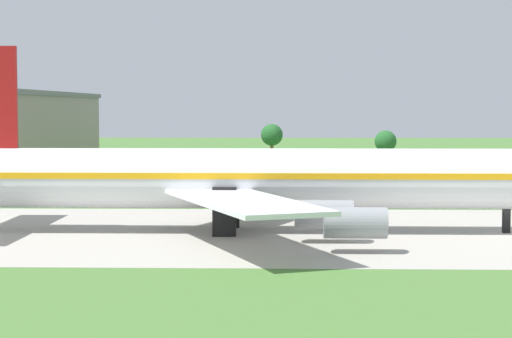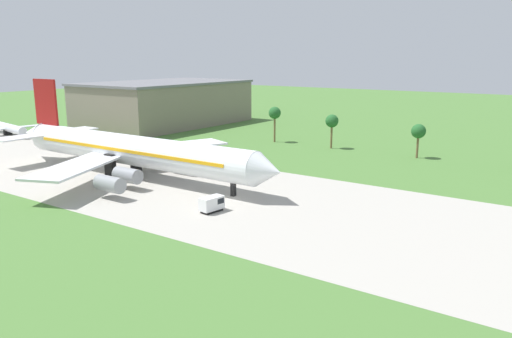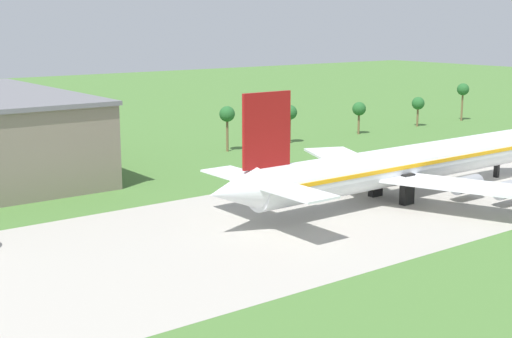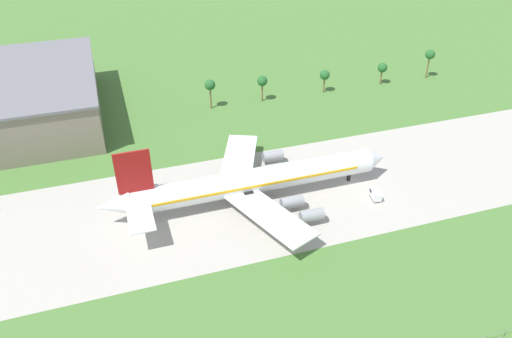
{
  "view_description": "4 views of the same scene",
  "coord_description": "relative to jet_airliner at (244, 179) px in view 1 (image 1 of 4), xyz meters",
  "views": [
    {
      "loc": [
        -23.89,
        -97.4,
        13.32
      ],
      "look_at": [
        -26.81,
        0.49,
        6.72
      ],
      "focal_mm": 65.0,
      "sensor_mm": 36.0,
      "label": 1
    },
    {
      "loc": [
        52.96,
        -69.69,
        25.0
      ],
      "look_at": [
        4.7,
        0.49,
        5.72
      ],
      "focal_mm": 35.0,
      "sensor_mm": 36.0,
      "label": 2
    },
    {
      "loc": [
        -117.95,
        -78.7,
        29.55
      ],
      "look_at": [
        -58.32,
        0.49,
        8.91
      ],
      "focal_mm": 50.0,
      "sensor_mm": 36.0,
      "label": 3
    },
    {
      "loc": [
        -58.67,
        -98.22,
        78.21
      ],
      "look_at": [
        -25.47,
        5.0,
        6.0
      ],
      "focal_mm": 35.0,
      "sensor_mm": 36.0,
      "label": 4
    }
  ],
  "objects": [
    {
      "name": "ground_plane",
      "position": [
        28.11,
        -0.49,
        -5.67
      ],
      "size": [
        600.0,
        600.0,
        0.0
      ],
      "primitive_type": "plane",
      "color": "#477233"
    },
    {
      "name": "jet_airliner",
      "position": [
        0.0,
        0.0,
        0.0
      ],
      "size": [
        76.11,
        51.97,
        19.75
      ],
      "color": "white",
      "rests_on": "ground_plane"
    },
    {
      "name": "taxiway_strip",
      "position": [
        28.11,
        -0.49,
        -5.66
      ],
      "size": [
        320.0,
        44.0,
        0.02
      ],
      "color": "#A8A399",
      "rests_on": "ground_plane"
    }
  ]
}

